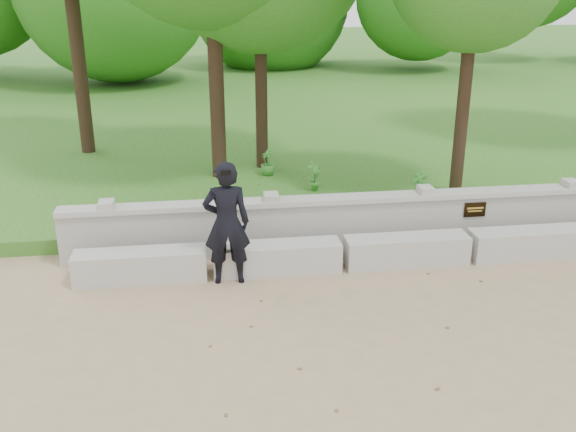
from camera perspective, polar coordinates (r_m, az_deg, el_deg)
name	(u,v)px	position (r m, az deg, el deg)	size (l,w,h in m)	color
ground	(526,320)	(8.92, 20.39, -8.70)	(80.00, 80.00, 0.00)	tan
lawn	(322,106)	(21.54, 3.04, 9.73)	(40.00, 22.00, 0.25)	#205C17
concrete_bench	(469,247)	(10.35, 15.76, -2.64)	(11.90, 0.45, 0.45)	#B2AFA8
parapet_wall	(453,217)	(10.86, 14.46, -0.05)	(12.50, 0.35, 0.90)	#A7A49E
man_main	(227,223)	(9.06, -5.48, -0.64)	(0.66, 0.59, 1.81)	black
shrub_a	(314,176)	(12.39, 2.37, 3.57)	(0.31, 0.21, 0.59)	#39842D
shrub_b	(419,188)	(11.84, 11.54, 2.41)	(0.34, 0.28, 0.62)	#39842D
shrub_d	(268,162)	(13.41, -1.80, 4.80)	(0.31, 0.27, 0.55)	#39842D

